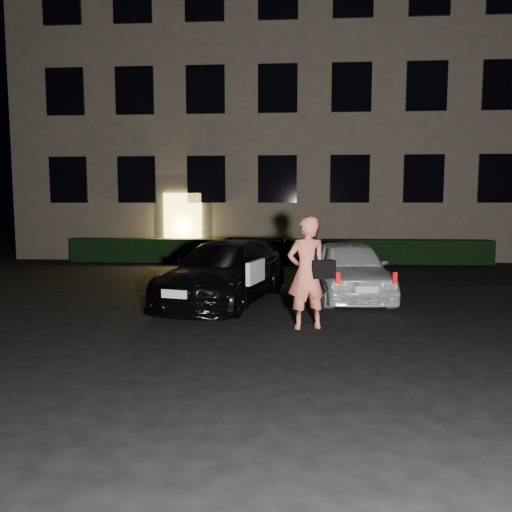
{
  "coord_description": "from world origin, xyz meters",
  "views": [
    {
      "loc": [
        0.46,
        -7.33,
        2.09
      ],
      "look_at": [
        -0.17,
        2.0,
        1.12
      ],
      "focal_mm": 35.0,
      "sensor_mm": 36.0,
      "label": 1
    }
  ],
  "objects": [
    {
      "name": "sedan",
      "position": [
        -0.93,
        3.17,
        0.65
      ],
      "size": [
        2.86,
        4.77,
        1.29
      ],
      "rotation": [
        0.0,
        0.0,
        -0.25
      ],
      "color": "black",
      "rests_on": "ground"
    },
    {
      "name": "ground",
      "position": [
        0.0,
        0.0,
        0.0
      ],
      "size": [
        80.0,
        80.0,
        0.0
      ],
      "primitive_type": "plane",
      "color": "black",
      "rests_on": "ground"
    },
    {
      "name": "hatch",
      "position": [
        1.79,
        3.91,
        0.65
      ],
      "size": [
        1.78,
        3.89,
        1.29
      ],
      "rotation": [
        0.0,
        0.0,
        0.07
      ],
      "color": "white",
      "rests_on": "ground"
    },
    {
      "name": "hedge",
      "position": [
        0.0,
        10.5,
        0.42
      ],
      "size": [
        15.0,
        0.7,
        0.85
      ],
      "primitive_type": "cube",
      "color": "black",
      "rests_on": "ground"
    },
    {
      "name": "man",
      "position": [
        0.76,
        0.98,
        0.95
      ],
      "size": [
        0.88,
        0.65,
        1.89
      ],
      "rotation": [
        0.0,
        0.0,
        3.47
      ],
      "color": "#FF7E61",
      "rests_on": "ground"
    },
    {
      "name": "building",
      "position": [
        -0.0,
        14.99,
        6.0
      ],
      "size": [
        20.0,
        8.11,
        12.0
      ],
      "color": "#655C48",
      "rests_on": "ground"
    }
  ]
}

